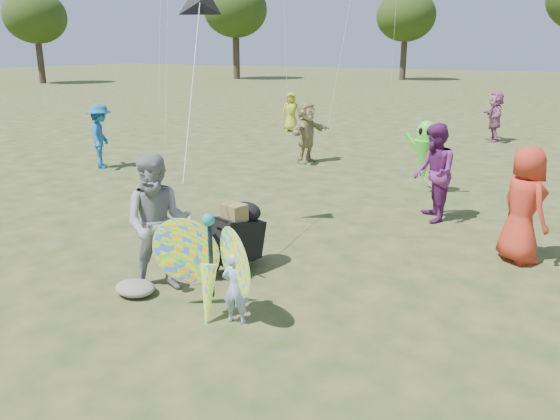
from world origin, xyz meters
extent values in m
plane|color=#51592B|center=(0.00, 0.00, 0.00)|extent=(160.00, 160.00, 0.00)
imported|color=#97AFD6|center=(-0.04, 0.08, 0.47)|extent=(0.39, 0.30, 0.95)
imported|color=gray|center=(-1.53, 0.39, 0.99)|extent=(1.22, 1.15, 1.98)
ellipsoid|color=gray|center=(-1.74, 0.06, 0.10)|extent=(0.60, 0.49, 0.19)
imported|color=red|center=(2.81, 4.08, 0.95)|extent=(1.07, 1.09, 1.89)
imported|color=tan|center=(-3.76, 9.47, 0.90)|extent=(0.82, 1.74, 1.81)
imported|color=#6D246A|center=(1.00, 5.56, 0.98)|extent=(1.09, 1.18, 1.95)
imported|color=gold|center=(-7.16, 14.80, 0.79)|extent=(0.89, 0.72, 1.58)
imported|color=#1B5F97|center=(-8.56, 5.91, 0.91)|extent=(1.25, 1.35, 1.83)
imported|color=#A45D86|center=(0.52, 16.29, 0.91)|extent=(1.10, 1.77, 1.82)
cube|color=black|center=(-0.97, 1.50, 0.55)|extent=(0.67, 0.95, 0.71)
cube|color=black|center=(-0.97, 1.50, 0.22)|extent=(0.58, 0.77, 0.10)
ellipsoid|color=black|center=(-0.97, 1.75, 0.88)|extent=(0.51, 0.45, 0.33)
cylinder|color=black|center=(-1.21, 1.15, 0.15)|extent=(0.13, 0.30, 0.30)
cylinder|color=black|center=(-0.73, 1.15, 0.15)|extent=(0.13, 0.30, 0.30)
cylinder|color=black|center=(-0.97, 1.95, 0.11)|extent=(0.10, 0.23, 0.22)
cylinder|color=black|center=(-0.97, 1.02, 0.98)|extent=(0.43, 0.14, 0.03)
cube|color=olive|center=(-0.97, 1.45, 0.96)|extent=(0.40, 0.36, 0.26)
ellipsoid|color=#FD2860|center=(-0.81, 0.09, 0.81)|extent=(0.98, 0.71, 1.24)
ellipsoid|color=#FD2860|center=(-0.05, 0.09, 0.81)|extent=(0.98, 0.71, 1.24)
cylinder|color=black|center=(-0.43, 0.11, 0.76)|extent=(0.06, 0.06, 1.00)
cone|color=#FD2860|center=(-0.38, -0.06, 0.30)|extent=(0.36, 0.49, 0.93)
sphere|color=teal|center=(-0.43, 0.09, 1.31)|extent=(0.16, 0.16, 0.16)
cone|color=black|center=(-2.38, 2.67, 4.08)|extent=(0.89, 0.62, 0.81)
cylinder|color=silver|center=(-1.76, 1.58, 2.84)|extent=(1.27, 2.20, 2.50)
cone|color=#53E936|center=(0.28, 7.60, 0.80)|extent=(0.56, 0.56, 0.95)
ellipsoid|color=#53E936|center=(0.28, 7.60, 1.45)|extent=(0.44, 0.39, 0.57)
ellipsoid|color=black|center=(0.19, 7.42, 1.50)|extent=(0.10, 0.05, 0.17)
ellipsoid|color=black|center=(0.37, 7.42, 1.50)|extent=(0.10, 0.05, 0.17)
cylinder|color=#53E936|center=(-0.02, 7.60, 1.20)|extent=(0.43, 0.10, 0.49)
cylinder|color=#53E936|center=(0.58, 7.60, 1.20)|extent=(0.43, 0.10, 0.49)
cylinder|color=silver|center=(0.58, 7.40, 0.20)|extent=(0.61, 0.41, 0.41)
cylinder|color=#3A2D21|center=(-30.00, 45.00, 2.10)|extent=(0.70, 0.70, 4.20)
ellipsoid|color=#2B4214|center=(-30.00, 45.00, 7.00)|extent=(6.60, 6.60, 5.61)
cylinder|color=#3A2D21|center=(-14.00, 52.00, 1.89)|extent=(0.63, 0.63, 3.78)
ellipsoid|color=#2B4214|center=(-14.00, 52.00, 6.30)|extent=(5.94, 5.94, 5.05)
cylinder|color=#3A2D21|center=(-42.00, 30.00, 1.78)|extent=(0.59, 0.59, 3.57)
ellipsoid|color=#2B4214|center=(-42.00, 30.00, 5.95)|extent=(5.61, 5.61, 4.77)
camera|label=1|loc=(3.51, -5.10, 3.38)|focal=35.00mm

